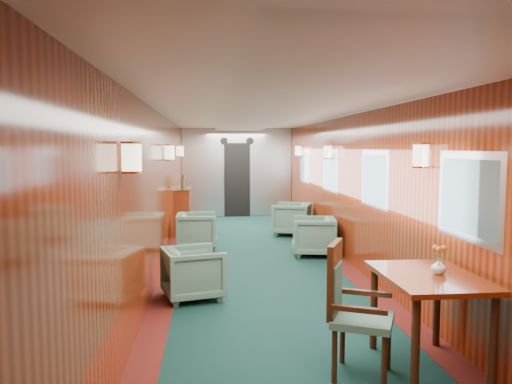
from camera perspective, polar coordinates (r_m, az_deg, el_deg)
room at (r=7.69m, az=0.34°, el=3.29°), size 12.00×12.10×2.40m
bulkhead at (r=13.60m, az=-2.19°, el=2.19°), size 2.98×0.17×2.39m
windows_right at (r=8.23m, az=10.53°, el=2.03°), size 0.02×8.60×0.80m
wall_sconces at (r=8.25m, az=-0.06°, el=4.49°), size 2.97×7.97×0.25m
dining_table at (r=4.51m, az=19.12°, el=-10.52°), size 0.77×1.10×0.82m
side_chair at (r=4.28m, az=10.70°, el=-12.43°), size 0.64×0.65×1.10m
credenza at (r=11.07m, az=-8.34°, el=-2.07°), size 0.35×1.11×1.27m
flower_vase at (r=4.50m, az=20.17°, el=-7.98°), size 0.13×0.13×0.13m
armchair_left_near at (r=6.33m, az=-7.17°, el=-9.17°), size 0.87×0.85×0.65m
armchair_left_far at (r=9.37m, az=-6.79°, el=-4.41°), size 0.74×0.72×0.67m
armchair_right_near at (r=8.78m, az=6.59°, el=-5.04°), size 0.84×0.83×0.68m
armchair_right_far at (r=10.76m, az=4.08°, el=-3.08°), size 0.97×0.96×0.70m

